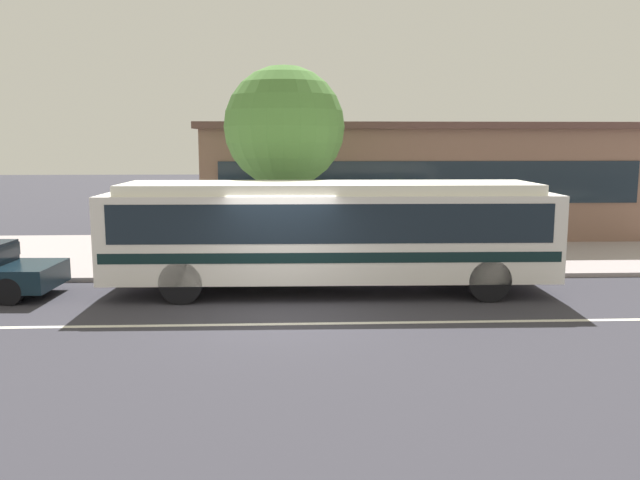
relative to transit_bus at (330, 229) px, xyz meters
The scene contains 9 objects.
ground_plane 2.86m from the transit_bus, 119.77° to the right, with size 120.00×120.00×0.00m, color #34333B.
sidewalk_slab 5.69m from the transit_bus, 102.45° to the left, with size 60.00×8.00×0.12m, color #A09495.
lane_stripe_center 3.48m from the transit_bus, 112.41° to the right, with size 56.00×0.16×0.01m, color silver.
transit_bus is the anchor object (origin of this frame).
pedestrian_waiting_near_sign 3.11m from the transit_bus, 121.92° to the left, with size 0.47×0.47×1.71m.
pedestrian_walking_along_curb 4.87m from the transit_bus, 136.02° to the left, with size 0.48×0.48×1.56m.
bus_stop_sign 4.13m from the transit_bus, 30.79° to the left, with size 0.08×0.44×2.50m.
street_tree_near_stop 4.72m from the transit_bus, 106.55° to the left, with size 3.60×3.60×5.81m.
station_building 11.69m from the transit_bus, 70.08° to the left, with size 16.58×8.68×4.37m.
Camera 1 is at (0.22, -13.58, 3.70)m, focal length 36.20 mm.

